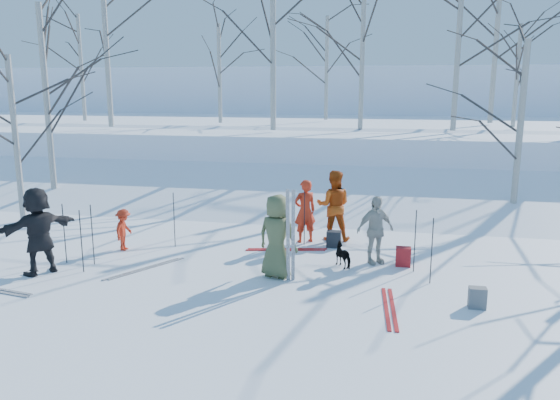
% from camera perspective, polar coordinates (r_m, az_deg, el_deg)
% --- Properties ---
extents(ground, '(120.00, 120.00, 0.00)m').
position_cam_1_polar(ground, '(11.36, -1.52, -7.97)').
color(ground, white).
rests_on(ground, ground).
extents(snow_ramp, '(70.00, 9.49, 4.12)m').
position_cam_1_polar(snow_ramp, '(17.96, 3.50, -0.05)').
color(snow_ramp, white).
rests_on(snow_ramp, ground).
extents(snow_plateau, '(70.00, 18.00, 2.20)m').
position_cam_1_polar(snow_plateau, '(27.66, 6.44, 5.88)').
color(snow_plateau, white).
rests_on(snow_plateau, ground).
extents(far_hill, '(90.00, 30.00, 6.00)m').
position_cam_1_polar(far_hill, '(48.50, 8.74, 9.56)').
color(far_hill, white).
rests_on(far_hill, ground).
extents(skier_olive_center, '(0.97, 0.77, 1.72)m').
position_cam_1_polar(skier_olive_center, '(11.08, -0.32, -3.80)').
color(skier_olive_center, '#495231').
rests_on(skier_olive_center, ground).
extents(skier_red_north, '(0.69, 0.62, 1.59)m').
position_cam_1_polar(skier_red_north, '(13.57, 2.62, -1.17)').
color(skier_red_north, red).
rests_on(skier_red_north, ground).
extents(skier_redor_behind, '(0.92, 0.74, 1.79)m').
position_cam_1_polar(skier_redor_behind, '(13.80, 5.62, -0.58)').
color(skier_redor_behind, '#B2410D').
rests_on(skier_redor_behind, ground).
extents(skier_red_seated, '(0.38, 0.65, 1.00)m').
position_cam_1_polar(skier_red_seated, '(13.49, -16.02, -3.00)').
color(skier_red_seated, red).
rests_on(skier_red_seated, ground).
extents(skier_cream_east, '(0.95, 0.78, 1.51)m').
position_cam_1_polar(skier_cream_east, '(12.14, 9.91, -3.10)').
color(skier_cream_east, beige).
rests_on(skier_cream_east, ground).
extents(skier_grey_west, '(1.38, 1.73, 1.84)m').
position_cam_1_polar(skier_grey_west, '(12.33, -23.95, -2.95)').
color(skier_grey_west, black).
rests_on(skier_grey_west, ground).
extents(dog, '(0.61, 0.65, 0.52)m').
position_cam_1_polar(dog, '(11.95, 6.73, -5.73)').
color(dog, black).
rests_on(dog, ground).
extents(upright_ski_left, '(0.07, 0.16, 1.90)m').
position_cam_1_polar(upright_ski_left, '(10.79, 0.84, -3.75)').
color(upright_ski_left, silver).
rests_on(upright_ski_left, ground).
extents(upright_ski_right, '(0.11, 0.23, 1.89)m').
position_cam_1_polar(upright_ski_right, '(10.77, 1.38, -3.78)').
color(upright_ski_right, silver).
rests_on(upright_ski_right, ground).
extents(ski_pair_a, '(0.95, 1.98, 0.02)m').
position_cam_1_polar(ski_pair_a, '(13.10, 0.68, -5.19)').
color(ski_pair_a, '#AC1818').
rests_on(ski_pair_a, ground).
extents(ski_pair_b, '(0.46, 1.93, 0.02)m').
position_cam_1_polar(ski_pair_b, '(9.99, 11.39, -11.02)').
color(ski_pair_b, '#AC1818').
rests_on(ski_pair_b, ground).
extents(ski_pair_d, '(1.86, 2.07, 0.02)m').
position_cam_1_polar(ski_pair_d, '(12.13, -13.92, -6.97)').
color(ski_pair_d, silver).
rests_on(ski_pair_d, ground).
extents(ski_pole_a, '(0.02, 0.02, 1.34)m').
position_cam_1_polar(ski_pole_a, '(11.75, 13.92, -4.21)').
color(ski_pole_a, black).
rests_on(ski_pole_a, ground).
extents(ski_pole_b, '(0.02, 0.02, 1.34)m').
position_cam_1_polar(ski_pole_b, '(13.45, -11.00, -2.05)').
color(ski_pole_b, black).
rests_on(ski_pole_b, ground).
extents(ski_pole_c, '(0.02, 0.02, 1.34)m').
position_cam_1_polar(ski_pole_c, '(12.90, -21.61, -3.28)').
color(ski_pole_c, black).
rests_on(ski_pole_c, ground).
extents(ski_pole_d, '(0.02, 0.02, 1.34)m').
position_cam_1_polar(ski_pole_d, '(12.14, -20.04, -4.08)').
color(ski_pole_d, black).
rests_on(ski_pole_d, ground).
extents(ski_pole_e, '(0.02, 0.02, 1.34)m').
position_cam_1_polar(ski_pole_e, '(13.38, 2.57, -1.91)').
color(ski_pole_e, black).
rests_on(ski_pole_e, ground).
extents(ski_pole_f, '(0.02, 0.02, 1.34)m').
position_cam_1_polar(ski_pole_f, '(12.58, -19.02, -3.45)').
color(ski_pole_f, black).
rests_on(ski_pole_f, ground).
extents(ski_pole_g, '(0.02, 0.02, 1.34)m').
position_cam_1_polar(ski_pole_g, '(11.16, 15.57, -5.16)').
color(ski_pole_g, black).
rests_on(ski_pole_g, ground).
extents(backpack_red, '(0.32, 0.22, 0.42)m').
position_cam_1_polar(backpack_red, '(12.21, 12.75, -5.79)').
color(backpack_red, maroon).
rests_on(backpack_red, ground).
extents(backpack_grey, '(0.30, 0.20, 0.38)m').
position_cam_1_polar(backpack_grey, '(10.36, 19.92, -9.59)').
color(backpack_grey, '#55585D').
rests_on(backpack_grey, ground).
extents(backpack_dark, '(0.34, 0.24, 0.40)m').
position_cam_1_polar(backpack_dark, '(13.34, 5.64, -4.09)').
color(backpack_dark, black).
rests_on(backpack_dark, ground).
extents(birch_plateau_b, '(5.22, 5.22, 6.59)m').
position_cam_1_polar(birch_plateau_b, '(21.58, 18.17, 15.68)').
color(birch_plateau_b, silver).
rests_on(birch_plateau_b, snow_plateau).
extents(birch_plateau_c, '(5.41, 5.41, 6.87)m').
position_cam_1_polar(birch_plateau_c, '(20.94, -0.74, 16.75)').
color(birch_plateau_c, silver).
rests_on(birch_plateau_c, snow_plateau).
extents(birch_plateau_d, '(6.12, 6.12, 7.88)m').
position_cam_1_polar(birch_plateau_d, '(26.75, 21.72, 15.98)').
color(birch_plateau_d, silver).
rests_on(birch_plateau_d, snow_plateau).
extents(birch_plateau_e, '(4.41, 4.41, 5.45)m').
position_cam_1_polar(birch_plateau_e, '(21.71, 8.60, 14.57)').
color(birch_plateau_e, silver).
rests_on(birch_plateau_e, snow_plateau).
extents(birch_plateau_g, '(4.03, 4.03, 4.90)m').
position_cam_1_polar(birch_plateau_g, '(28.02, -20.05, 12.81)').
color(birch_plateau_g, silver).
rests_on(birch_plateau_g, snow_plateau).
extents(birch_plateau_h, '(5.56, 5.56, 7.09)m').
position_cam_1_polar(birch_plateau_h, '(23.63, -17.75, 15.93)').
color(birch_plateau_h, silver).
rests_on(birch_plateau_h, snow_plateau).
extents(birch_plateau_i, '(3.42, 3.42, 4.03)m').
position_cam_1_polar(birch_plateau_i, '(24.19, 23.53, 11.77)').
color(birch_plateau_i, silver).
rests_on(birch_plateau_i, snow_plateau).
extents(birch_plateau_j, '(3.62, 3.62, 4.31)m').
position_cam_1_polar(birch_plateau_j, '(25.04, -6.35, 12.96)').
color(birch_plateau_j, silver).
rests_on(birch_plateau_j, snow_plateau).
extents(birch_plateau_k, '(4.04, 4.04, 4.91)m').
position_cam_1_polar(birch_plateau_k, '(27.30, 4.89, 13.52)').
color(birch_plateau_k, silver).
rests_on(birch_plateau_k, snow_plateau).
extents(birch_edge_a, '(3.88, 3.88, 4.68)m').
position_cam_1_polar(birch_edge_a, '(17.08, -25.89, 5.61)').
color(birch_edge_a, silver).
rests_on(birch_edge_a, ground).
extents(birch_edge_d, '(5.09, 5.09, 6.42)m').
position_cam_1_polar(birch_edge_d, '(19.52, -23.16, 9.04)').
color(birch_edge_d, silver).
rests_on(birch_edge_d, ground).
extents(birch_edge_e, '(4.17, 4.17, 5.10)m').
position_cam_1_polar(birch_edge_e, '(16.79, 23.76, 6.42)').
color(birch_edge_e, silver).
rests_on(birch_edge_e, ground).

